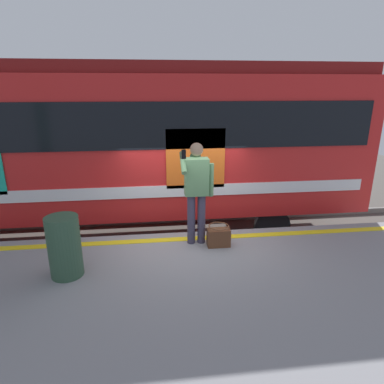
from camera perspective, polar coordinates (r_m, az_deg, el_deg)
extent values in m
plane|color=#4C4742|center=(6.84, -0.80, -14.28)|extent=(24.22, 24.22, 0.00)
cube|color=gray|center=(4.56, 2.91, -25.75)|extent=(13.98, 5.02, 0.96)
cube|color=yellow|center=(6.11, -0.54, -8.05)|extent=(13.70, 0.16, 0.01)
cube|color=slate|center=(7.98, -1.86, -8.66)|extent=(18.18, 0.08, 0.16)
cube|color=slate|center=(9.29, -2.65, -4.76)|extent=(18.18, 0.08, 0.16)
cube|color=red|center=(8.04, -16.00, 8.29)|extent=(12.03, 2.90, 2.91)
cube|color=maroon|center=(7.96, -17.00, 19.52)|extent=(11.79, 2.67, 0.24)
cube|color=black|center=(6.54, -18.28, 10.60)|extent=(11.43, 0.03, 0.90)
cube|color=silver|center=(6.81, -17.23, -0.35)|extent=(11.43, 0.03, 0.24)
cube|color=#D85919|center=(6.58, 0.64, 5.73)|extent=(1.17, 0.02, 1.19)
cylinder|color=black|center=(7.81, 13.60, -5.77)|extent=(0.84, 0.12, 0.84)
cylinder|color=black|center=(9.87, 9.03, -0.50)|extent=(0.84, 0.12, 0.84)
cylinder|color=#383347|center=(5.81, 1.63, -4.64)|extent=(0.14, 0.14, 0.90)
cylinder|color=#383347|center=(5.79, -0.14, -4.72)|extent=(0.14, 0.14, 0.90)
cube|color=#4C724C|center=(5.56, 0.78, 2.64)|extent=(0.40, 0.24, 0.63)
sphere|color=#4C724C|center=(5.64, 0.57, 5.96)|extent=(0.20, 0.20, 0.20)
sphere|color=tan|center=(5.45, 0.80, 7.37)|extent=(0.22, 0.22, 0.22)
cylinder|color=#4C724C|center=(5.61, 3.31, 2.10)|extent=(0.09, 0.09, 0.57)
cylinder|color=#4C724C|center=(5.39, -1.53, 5.07)|extent=(0.09, 0.42, 0.33)
cube|color=black|center=(5.26, -1.44, 6.54)|extent=(0.07, 0.02, 0.15)
cube|color=#59331E|center=(5.81, 4.61, -7.85)|extent=(0.40, 0.20, 0.31)
torus|color=#59331E|center=(5.72, 4.66, -5.88)|extent=(0.36, 0.36, 0.02)
cylinder|color=#2D4C38|center=(5.16, -21.15, -8.78)|extent=(0.47, 0.47, 0.92)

